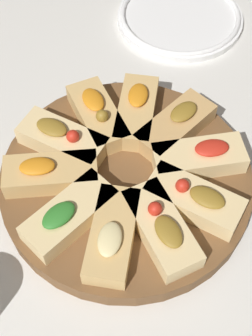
{
  "coord_description": "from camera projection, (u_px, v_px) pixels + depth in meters",
  "views": [
    {
      "loc": [
        -0.19,
        -0.25,
        0.5
      ],
      "look_at": [
        0.0,
        0.0,
        0.04
      ],
      "focal_mm": 50.0,
      "sensor_mm": 36.0,
      "label": 1
    }
  ],
  "objects": [
    {
      "name": "ground_plane",
      "position": [
        126.0,
        185.0,
        0.6
      ],
      "size": [
        3.0,
        3.0,
        0.0
      ],
      "primitive_type": "plane",
      "color": "silver"
    },
    {
      "name": "serving_board",
      "position": [
        126.0,
        180.0,
        0.59
      ],
      "size": [
        0.31,
        0.31,
        0.03
      ],
      "primitive_type": "cylinder",
      "color": "brown",
      "rests_on": "ground_plane"
    },
    {
      "name": "focaccia_slice_0",
      "position": [
        62.0,
        139.0,
        0.59
      ],
      "size": [
        0.09,
        0.12,
        0.04
      ],
      "color": "#E5C689",
      "rests_on": "serving_board"
    },
    {
      "name": "focaccia_slice_1",
      "position": [
        50.0,
        173.0,
        0.56
      ],
      "size": [
        0.12,
        0.1,
        0.04
      ],
      "color": "tan",
      "rests_on": "serving_board"
    },
    {
      "name": "focaccia_slice_2",
      "position": [
        69.0,
        215.0,
        0.53
      ],
      "size": [
        0.12,
        0.06,
        0.04
      ],
      "color": "#E5C689",
      "rests_on": "serving_board"
    },
    {
      "name": "focaccia_slice_3",
      "position": [
        112.0,
        235.0,
        0.51
      ],
      "size": [
        0.11,
        0.11,
        0.04
      ],
      "color": "tan",
      "rests_on": "serving_board"
    },
    {
      "name": "focaccia_slice_4",
      "position": [
        161.0,
        228.0,
        0.52
      ],
      "size": [
        0.07,
        0.12,
        0.04
      ],
      "color": "#E5C689",
      "rests_on": "serving_board"
    },
    {
      "name": "focaccia_slice_5",
      "position": [
        194.0,
        199.0,
        0.54
      ],
      "size": [
        0.09,
        0.12,
        0.04
      ],
      "color": "#E5C689",
      "rests_on": "serving_board"
    },
    {
      "name": "focaccia_slice_6",
      "position": [
        199.0,
        157.0,
        0.57
      ],
      "size": [
        0.12,
        0.09,
        0.04
      ],
      "color": "#E5C689",
      "rests_on": "serving_board"
    },
    {
      "name": "focaccia_slice_7",
      "position": [
        176.0,
        126.0,
        0.6
      ],
      "size": [
        0.12,
        0.06,
        0.04
      ],
      "color": "tan",
      "rests_on": "serving_board"
    },
    {
      "name": "focaccia_slice_8",
      "position": [
        136.0,
        111.0,
        0.61
      ],
      "size": [
        0.11,
        0.11,
        0.04
      ],
      "color": "tan",
      "rests_on": "serving_board"
    },
    {
      "name": "focaccia_slice_9",
      "position": [
        98.0,
        115.0,
        0.61
      ],
      "size": [
        0.07,
        0.12,
        0.04
      ],
      "color": "tan",
      "rests_on": "serving_board"
    },
    {
      "name": "plate_right",
      "position": [
        180.0,
        16.0,
        0.77
      ],
      "size": [
        0.21,
        0.21,
        0.02
      ],
      "color": "white",
      "rests_on": "ground_plane"
    }
  ]
}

